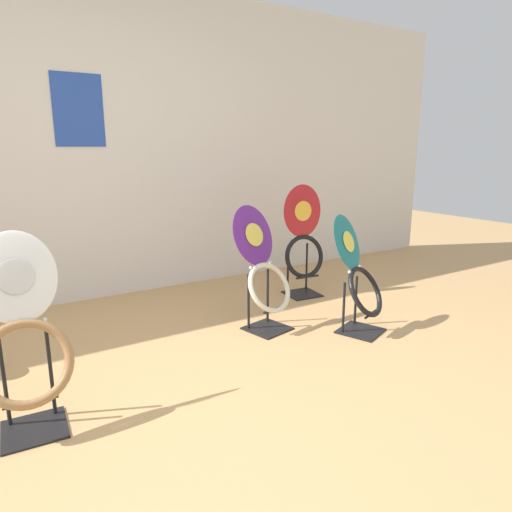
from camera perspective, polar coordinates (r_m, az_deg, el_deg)
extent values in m
plane|color=tan|center=(2.19, -3.57, -22.32)|extent=(14.00, 14.00, 0.00)
cube|color=silver|center=(4.06, -20.54, 12.91)|extent=(8.00, 0.06, 2.60)
cube|color=#284CAD|center=(4.03, -21.31, 16.62)|extent=(0.39, 0.01, 0.56)
cube|color=black|center=(2.48, -25.94, -18.91)|extent=(0.30, 0.30, 0.01)
cylinder|color=black|center=(2.46, -28.94, -13.55)|extent=(0.02, 0.02, 0.44)
cylinder|color=black|center=(2.46, -24.27, -13.04)|extent=(0.02, 0.02, 0.44)
cylinder|color=black|center=(2.32, -26.30, -16.04)|extent=(0.22, 0.03, 0.02)
torus|color=#9E7042|center=(2.30, -26.79, -11.90)|extent=(0.41, 0.26, 0.37)
ellipsoid|color=white|center=(2.35, -27.86, -2.31)|extent=(0.36, 0.20, 0.41)
ellipsoid|color=silver|center=(2.33, -27.87, -2.27)|extent=(0.16, 0.07, 0.16)
sphere|color=silver|center=(2.33, -24.88, -7.29)|extent=(0.02, 0.02, 0.02)
cube|color=black|center=(4.10, 5.79, -4.74)|extent=(0.31, 0.31, 0.01)
cylinder|color=black|center=(4.06, 4.01, -1.62)|extent=(0.02, 0.02, 0.43)
cylinder|color=black|center=(4.16, 6.35, -1.31)|extent=(0.02, 0.02, 0.43)
cylinder|color=black|center=(3.99, 6.43, -2.61)|extent=(0.22, 0.04, 0.02)
torus|color=black|center=(3.99, 6.06, -0.07)|extent=(0.39, 0.16, 0.38)
ellipsoid|color=#AD1E23|center=(3.96, 5.82, 5.63)|extent=(0.37, 0.08, 0.45)
ellipsoid|color=yellow|center=(3.95, 5.92, 5.61)|extent=(0.17, 0.03, 0.17)
sphere|color=silver|center=(3.93, 4.56, 2.26)|extent=(0.02, 0.02, 0.02)
sphere|color=silver|center=(4.04, 7.06, 2.49)|extent=(0.02, 0.02, 0.02)
cube|color=black|center=(3.33, 1.41, -9.04)|extent=(0.34, 0.34, 0.01)
cylinder|color=black|center=(3.25, -0.94, -5.69)|extent=(0.02, 0.02, 0.40)
cylinder|color=black|center=(3.38, 1.47, -4.93)|extent=(0.02, 0.02, 0.40)
cylinder|color=black|center=(3.22, 2.41, -6.66)|extent=(0.22, 0.07, 0.02)
torus|color=beige|center=(3.21, 1.71, -3.95)|extent=(0.41, 0.30, 0.34)
ellipsoid|color=#60237F|center=(3.24, -0.38, 2.63)|extent=(0.39, 0.26, 0.42)
ellipsoid|color=#E5CC4C|center=(3.23, -0.19, 2.69)|extent=(0.17, 0.10, 0.16)
sphere|color=silver|center=(3.16, -0.66, -1.49)|extent=(0.02, 0.02, 0.02)
sphere|color=silver|center=(3.30, 1.83, -0.86)|extent=(0.02, 0.02, 0.02)
cube|color=black|center=(3.37, 12.92, -9.11)|extent=(0.36, 0.36, 0.01)
cylinder|color=black|center=(3.26, 10.91, -6.32)|extent=(0.02, 0.02, 0.36)
cylinder|color=black|center=(3.43, 12.36, -5.40)|extent=(0.02, 0.02, 0.36)
cylinder|color=black|center=(3.29, 14.28, -6.96)|extent=(0.21, 0.10, 0.02)
torus|color=black|center=(3.26, 13.53, -4.33)|extent=(0.43, 0.34, 0.34)
ellipsoid|color=#197075|center=(3.24, 11.32, 1.73)|extent=(0.36, 0.27, 0.38)
ellipsoid|color=#EADB4C|center=(3.24, 11.53, 1.79)|extent=(0.16, 0.11, 0.14)
sphere|color=silver|center=(3.18, 11.60, -1.99)|extent=(0.02, 0.02, 0.02)
sphere|color=silver|center=(3.34, 12.93, -1.32)|extent=(0.02, 0.02, 0.02)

